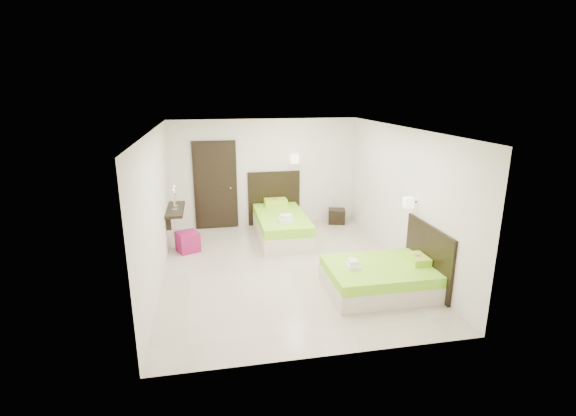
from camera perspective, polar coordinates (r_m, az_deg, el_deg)
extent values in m
plane|color=#BEB09D|center=(7.97, -0.30, -8.25)|extent=(5.50, 5.50, 0.00)
cube|color=beige|center=(9.48, -0.90, -3.12)|extent=(1.07, 2.14, 0.34)
cube|color=#7DD622|center=(9.39, -0.91, -1.51)|extent=(1.06, 2.12, 0.21)
cube|color=black|center=(10.32, -1.92, 1.35)|extent=(1.29, 0.05, 1.34)
cube|color=#AFE62A|center=(10.10, -1.71, 0.81)|extent=(0.54, 0.36, 0.15)
cylinder|color=#F03869|center=(10.08, -1.71, 1.24)|extent=(0.13, 0.13, 0.00)
cube|color=white|center=(8.79, -0.25, -1.71)|extent=(0.32, 0.24, 0.09)
cube|color=white|center=(8.77, -0.25, -1.18)|extent=(0.24, 0.18, 0.09)
cube|color=#FBEBCE|center=(10.05, 0.86, 6.75)|extent=(0.19, 0.19, 0.21)
cylinder|color=#2D2116|center=(10.13, 0.77, 6.82)|extent=(0.03, 0.16, 0.03)
cube|color=beige|center=(7.26, 12.37, -9.97)|extent=(1.75, 1.31, 0.28)
cube|color=#7DD622|center=(7.16, 12.48, -8.33)|extent=(1.73, 1.30, 0.18)
cube|color=black|center=(7.45, 18.59, -6.32)|extent=(0.05, 1.49, 1.09)
cube|color=#AFE62A|center=(7.38, 17.28, -6.69)|extent=(0.30, 0.44, 0.12)
cylinder|color=#F03869|center=(7.35, 17.32, -6.24)|extent=(0.11, 0.11, 0.00)
cube|color=white|center=(6.94, 8.85, -7.81)|extent=(0.19, 0.26, 0.07)
cube|color=white|center=(6.92, 8.87, -7.28)|extent=(0.14, 0.20, 0.07)
cube|color=#FBEBCE|center=(7.59, 16.14, 0.75)|extent=(0.16, 0.16, 0.18)
cylinder|color=#2D2116|center=(7.63, 16.67, 0.78)|extent=(0.16, 0.03, 0.03)
cube|color=black|center=(10.59, 6.66, -1.12)|extent=(0.49, 0.46, 0.36)
cube|color=#89124A|center=(8.95, -13.55, -4.51)|extent=(0.54, 0.54, 0.41)
cube|color=black|center=(10.10, -9.88, 3.03)|extent=(1.02, 0.06, 2.14)
cube|color=black|center=(10.07, -9.88, 2.98)|extent=(0.88, 0.04, 2.06)
cylinder|color=silver|center=(10.06, -7.87, 2.76)|extent=(0.03, 0.10, 0.03)
cube|color=black|center=(9.11, -15.15, -0.20)|extent=(0.35, 1.20, 0.06)
cube|color=black|center=(8.73, -16.02, -1.99)|extent=(0.10, 0.04, 0.30)
cube|color=black|center=(9.59, -15.60, -0.36)|extent=(0.10, 0.04, 0.30)
cylinder|color=silver|center=(8.96, -15.23, -0.22)|extent=(0.10, 0.10, 0.02)
cylinder|color=silver|center=(8.92, -15.29, 0.52)|extent=(0.02, 0.02, 0.22)
cone|color=silver|center=(8.89, -15.35, 1.33)|extent=(0.07, 0.07, 0.04)
cylinder|color=white|center=(8.87, -15.39, 1.92)|extent=(0.02, 0.02, 0.15)
sphere|color=#FFB23F|center=(8.85, -15.43, 2.47)|extent=(0.02, 0.02, 0.02)
cylinder|color=silver|center=(9.24, -15.11, 0.29)|extent=(0.10, 0.10, 0.02)
cylinder|color=silver|center=(9.21, -15.16, 1.01)|extent=(0.02, 0.02, 0.22)
cone|color=silver|center=(9.18, -15.22, 1.79)|extent=(0.07, 0.07, 0.04)
cylinder|color=white|center=(9.16, -15.26, 2.37)|extent=(0.02, 0.02, 0.15)
sphere|color=#FFB23F|center=(9.14, -15.30, 2.90)|extent=(0.02, 0.02, 0.02)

